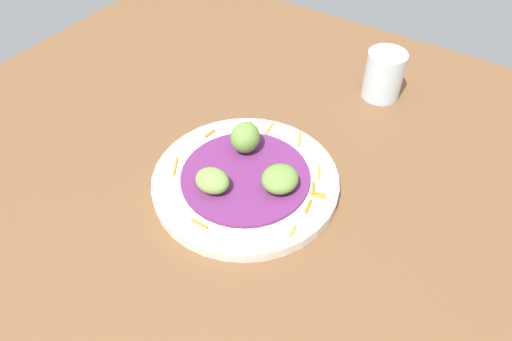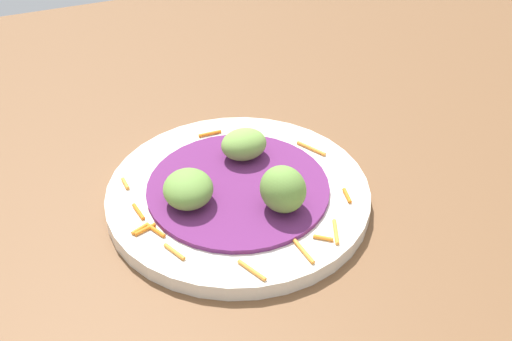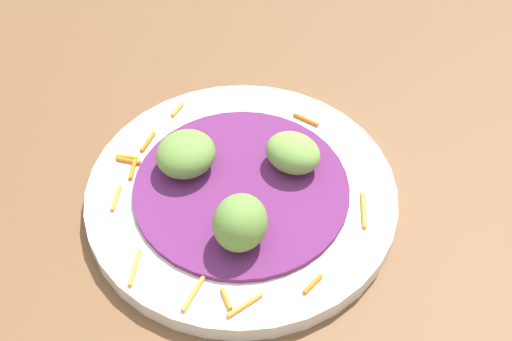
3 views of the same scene
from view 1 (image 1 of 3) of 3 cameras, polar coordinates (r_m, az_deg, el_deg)
table_surface at (r=74.74cm, az=-4.29°, el=-0.80°), size 110.00×110.00×2.00cm
main_plate at (r=71.49cm, az=-1.18°, el=-1.21°), size 27.81×27.81×1.70cm
cabbage_bed at (r=70.68cm, az=-1.19°, el=-0.59°), size 19.21×19.21×0.53cm
carrot_garnish at (r=72.25cm, az=1.20°, el=0.60°), size 23.26×24.20×0.40cm
guac_scoop_left at (r=67.52cm, az=2.86°, el=-1.02°), size 6.46×6.71×3.41cm
guac_scoop_center at (r=72.85cm, az=-1.28°, el=3.96°), size 5.59×5.92×4.75cm
guac_scoop_right at (r=67.58cm, az=-5.23°, el=-1.23°), size 5.21×4.33×3.27cm
water_glass at (r=89.52cm, az=15.01°, el=10.98°), size 6.83×6.83×8.73cm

